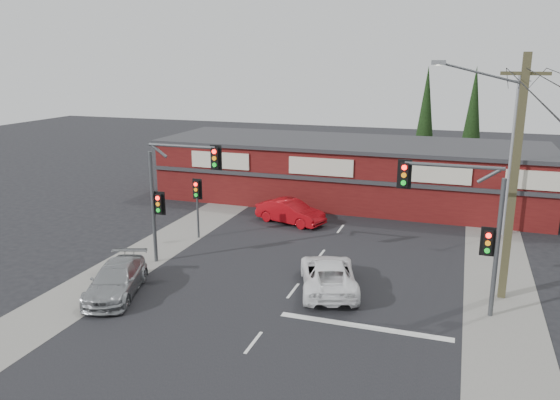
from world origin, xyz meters
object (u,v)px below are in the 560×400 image
(white_suv, at_px, (328,274))
(utility_pole, at_px, (511,171))
(red_sedan, at_px, (290,212))
(shop_building, at_px, (349,171))
(silver_suv, at_px, (116,280))

(white_suv, height_order, utility_pole, utility_pole)
(white_suv, relative_size, red_sedan, 1.14)
(shop_building, relative_size, utility_pole, 2.73)
(white_suv, height_order, red_sedan, red_sedan)
(silver_suv, xyz_separation_m, utility_pole, (15.36, 4.97, 4.73))
(white_suv, xyz_separation_m, shop_building, (-2.37, 15.54, 1.45))
(silver_suv, distance_m, red_sedan, 12.91)
(white_suv, bearing_deg, shop_building, -99.31)
(red_sedan, bearing_deg, white_suv, -135.33)
(white_suv, distance_m, red_sedan, 10.00)
(utility_pole, bearing_deg, shop_building, 123.76)
(red_sedan, bearing_deg, silver_suv, -179.66)
(white_suv, xyz_separation_m, utility_pole, (6.98, 1.54, 4.71))
(red_sedan, distance_m, utility_pole, 14.46)
(red_sedan, xyz_separation_m, shop_building, (2.18, 6.64, 1.42))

